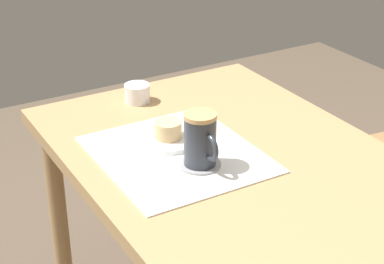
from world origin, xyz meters
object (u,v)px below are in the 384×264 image
dining_table (233,193)px  coffee_mug (201,140)px  pastry (168,130)px  pastry_plate (168,140)px  sugar_bowl (137,93)px

dining_table → coffee_mug: size_ratio=8.22×
pastry → coffee_mug: (0.14, 0.01, 0.03)m
pastry_plate → coffee_mug: 0.15m
dining_table → sugar_bowl: sugar_bowl is taller
pastry_plate → pastry: size_ratio=2.19×
coffee_mug → sugar_bowl: 0.41m
dining_table → pastry_plate: (-0.14, -0.10, 0.11)m
coffee_mug → sugar_bowl: coffee_mug is taller
pastry_plate → pastry: 0.03m
coffee_mug → pastry: bearing=-177.0°
pastry_plate → pastry: (0.00, 0.00, 0.03)m
sugar_bowl → pastry_plate: bearing=-9.6°
dining_table → sugar_bowl: 0.42m
coffee_mug → sugar_bowl: size_ratio=1.75×
pastry → dining_table: bearing=36.2°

